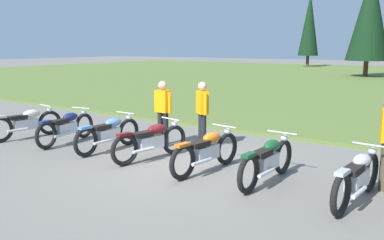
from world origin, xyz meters
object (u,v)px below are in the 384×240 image
motorcycle_cream (26,123)px  rider_in_hivis_vest (202,111)px  motorcycle_silver (358,177)px  motorcycle_orange (207,151)px  motorcycle_maroon (151,141)px  motorcycle_sky_blue (109,133)px  motorcycle_british_green (268,160)px  motorcycle_navy (66,127)px  rider_checking_bike (163,110)px

motorcycle_cream → rider_in_hivis_vest: 4.99m
motorcycle_cream → motorcycle_silver: same height
motorcycle_orange → motorcycle_maroon: bearing=178.4°
motorcycle_cream → motorcycle_sky_blue: 2.88m
motorcycle_maroon → motorcycle_orange: (1.51, -0.04, 0.00)m
motorcycle_sky_blue → motorcycle_british_green: bearing=-0.1°
motorcycle_navy → motorcycle_british_green: 5.67m
motorcycle_orange → rider_in_hivis_vest: rider_in_hivis_vest is taller
motorcycle_cream → motorcycle_navy: 1.40m
motorcycle_orange → rider_checking_bike: (-2.07, 1.18, 0.51)m
motorcycle_british_green → motorcycle_silver: 1.62m
motorcycle_maroon → rider_checking_bike: size_ratio=1.24×
motorcycle_sky_blue → motorcycle_maroon: 1.38m
rider_checking_bike → motorcycle_navy: bearing=-152.4°
motorcycle_navy → motorcycle_orange: size_ratio=1.00×
motorcycle_navy → motorcycle_orange: same height
motorcycle_cream → motorcycle_sky_blue: bearing=7.1°
motorcycle_orange → rider_in_hivis_vest: (-1.13, 1.58, 0.51)m
motorcycle_navy → rider_checking_bike: 2.64m
motorcycle_cream → rider_checking_bike: (3.67, 1.46, 0.51)m
motorcycle_sky_blue → rider_checking_bike: size_ratio=1.26×
motorcycle_british_green → motorcycle_navy: bearing=-179.1°
motorcycle_cream → motorcycle_orange: size_ratio=1.00×
motorcycle_sky_blue → motorcycle_silver: bearing=-1.0°
motorcycle_cream → rider_checking_bike: rider_checking_bike is taller
motorcycle_maroon → motorcycle_navy: bearing=-178.8°
rider_in_hivis_vest → rider_checking_bike: size_ratio=1.00×
motorcycle_maroon → motorcycle_british_green: (2.82, 0.03, 0.00)m
motorcycle_maroon → rider_in_hivis_vest: (0.37, 1.54, 0.51)m
motorcycle_navy → motorcycle_british_green: bearing=0.9°
rider_checking_bike → motorcycle_silver: bearing=-13.6°
motorcycle_navy → motorcycle_cream: bearing=-169.1°
motorcycle_cream → rider_in_hivis_vest: (4.61, 1.86, 0.51)m
rider_in_hivis_vest → rider_checking_bike: bearing=-157.1°
rider_checking_bike → motorcycle_cream: bearing=-158.2°
rider_in_hivis_vest → motorcycle_british_green: bearing=-31.8°
motorcycle_british_green → motorcycle_silver: (1.62, -0.09, 0.00)m
motorcycle_orange → motorcycle_silver: 2.92m
motorcycle_silver → rider_in_hivis_vest: (-4.06, 1.60, 0.51)m
motorcycle_orange → motorcycle_sky_blue: bearing=178.6°
motorcycle_orange → rider_checking_bike: 2.44m
motorcycle_cream → motorcycle_silver: 8.67m
motorcycle_british_green → motorcycle_sky_blue: bearing=179.9°
motorcycle_cream → motorcycle_silver: bearing=1.7°
motorcycle_navy → motorcycle_silver: 7.29m
motorcycle_cream → motorcycle_sky_blue: (2.86, 0.35, 0.00)m
motorcycle_british_green → rider_in_hivis_vest: rider_in_hivis_vest is taller
rider_checking_bike → rider_in_hivis_vest: bearing=22.9°
motorcycle_maroon → motorcycle_silver: bearing=-0.9°
motorcycle_cream → rider_in_hivis_vest: rider_in_hivis_vest is taller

